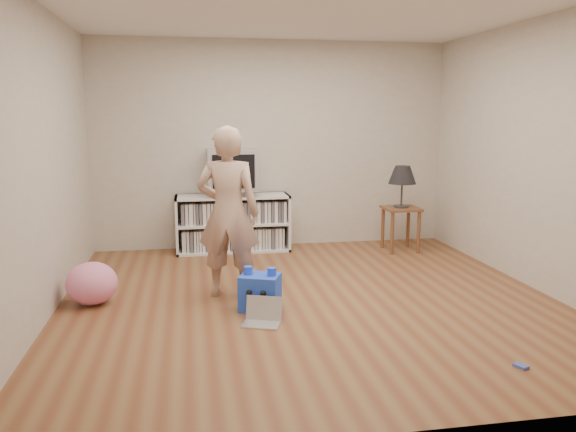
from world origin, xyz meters
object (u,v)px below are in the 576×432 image
Objects in this scene: plush_blue at (260,292)px; plush_pink at (92,283)px; table_lamp at (402,176)px; laptop at (263,316)px; crt_tv at (232,169)px; media_unit at (233,223)px; dvd_deck at (232,192)px; person at (228,213)px; side_table at (401,218)px.

plush_blue and plush_pink have the same top height.
table_lamp is at bearing 64.17° from plush_blue.
crt_tv is at bearing 111.19° from laptop.
media_unit is at bearing 169.39° from table_lamp.
crt_tv is at bearing 112.97° from plush_blue.
plush_blue is (0.06, -2.22, -0.57)m from dvd_deck.
crt_tv is 1.80m from person.
plush_blue is (-2.00, -1.85, -0.78)m from table_lamp.
side_table is (2.06, -0.37, -0.60)m from crt_tv.
laptop is 0.80× the size of plush_pink.
laptop is (0.04, -2.53, -0.96)m from crt_tv.
media_unit reaches higher than laptop.
side_table is at bearing -10.10° from crt_tv.
laptop is (0.21, -0.75, -0.74)m from person.
dvd_deck reaches higher than side_table.
crt_tv is at bearing -80.79° from person.
dvd_deck reaches higher than plush_blue.
dvd_deck is 2.29m from plush_blue.
person reaches higher than table_lamp.
laptop is (0.04, -2.55, -0.29)m from media_unit.
side_table is 0.53m from table_lamp.
table_lamp is 1.14× the size of plush_pink.
laptop is 0.90× the size of plush_blue.
dvd_deck is at bearing 169.81° from side_table.
dvd_deck is at bearing 51.99° from plush_pink.
side_table is at bearing -10.61° from media_unit.
laptop is at bearing -72.15° from plush_blue.
crt_tv reaches higher than plush_blue.
media_unit is 2.10m from side_table.
person reaches higher than plush_blue.
plush_pink is (-1.45, 0.73, 0.14)m from laptop.
plush_pink is (-1.47, 0.41, 0.03)m from plush_blue.
plush_blue is at bearing -88.47° from crt_tv.
dvd_deck is 0.82× the size of side_table.
side_table is 1.22× the size of plush_pink.
dvd_deck reaches higher than media_unit.
laptop is at bearing -89.12° from media_unit.
side_table is (2.06, -0.39, 0.07)m from media_unit.
crt_tv is 1.09× the size of side_table.
side_table is 1.07× the size of table_lamp.
plush_blue is at bearing 133.10° from person.
crt_tv is (0.00, -0.00, 0.29)m from dvd_deck.
plush_blue is at bearing -137.27° from table_lamp.
side_table reaches higher than plush_pink.
person is at bearing 126.20° from laptop.
dvd_deck is at bearing 111.19° from laptop.
dvd_deck is 2.12m from side_table.
side_table reaches higher than laptop.
person is at bearing -95.64° from crt_tv.
crt_tv reaches higher than side_table.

